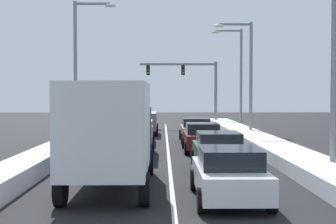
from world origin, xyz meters
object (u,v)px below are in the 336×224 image
object	(u,v)px
traffic_light_gantry	(192,79)
box_truck_center_lane_nearest	(111,130)
street_lamp_right_near	(325,23)
street_lamp_left_mid	(81,59)
suv_silver_center_lane_second	(132,135)
suv_gray_center_lane_fourth	(143,121)
street_lamp_right_far	(237,70)
sedan_white_right_lane_nearest	(229,174)
sedan_green_right_lane_second	(218,151)
sedan_tan_right_lane_fourth	(196,130)
street_lamp_right_mid	(246,69)
sedan_red_center_lane_third	(138,131)
sedan_maroon_right_lane_third	(202,137)

from	to	relation	value
traffic_light_gantry	box_truck_center_lane_nearest	bearing A→B (deg)	-97.72
street_lamp_right_near	street_lamp_left_mid	xyz separation A→B (m)	(-10.97, 13.35, -0.35)
suv_silver_center_lane_second	suv_gray_center_lane_fourth	size ratio (longest dim) A/B	1.00
street_lamp_right_far	street_lamp_left_mid	bearing A→B (deg)	-135.42
sedan_white_right_lane_nearest	sedan_green_right_lane_second	distance (m)	5.92
sedan_white_right_lane_nearest	street_lamp_right_far	size ratio (longest dim) A/B	0.53
sedan_tan_right_lane_fourth	street_lamp_left_mid	xyz separation A→B (m)	(-7.21, -0.47, 4.46)
street_lamp_right_mid	street_lamp_left_mid	size ratio (longest dim) A/B	0.91
sedan_white_right_lane_nearest	street_lamp_left_mid	size ratio (longest dim) A/B	0.51
sedan_green_right_lane_second	suv_silver_center_lane_second	size ratio (longest dim) A/B	0.92
sedan_red_center_lane_third	street_lamp_right_mid	world-z (taller)	street_lamp_right_mid
sedan_tan_right_lane_fourth	street_lamp_right_near	xyz separation A→B (m)	(3.76, -13.82, 4.81)
box_truck_center_lane_nearest	sedan_green_right_lane_second	bearing A→B (deg)	47.47
sedan_green_right_lane_second	sedan_maroon_right_lane_third	distance (m)	6.37
box_truck_center_lane_nearest	street_lamp_left_mid	distance (m)	16.34
street_lamp_right_near	street_lamp_right_far	xyz separation A→B (m)	(0.48, 24.63, -0.47)
suv_gray_center_lane_fourth	street_lamp_right_mid	world-z (taller)	street_lamp_right_mid
box_truck_center_lane_nearest	street_lamp_right_mid	bearing A→B (deg)	68.58
box_truck_center_lane_nearest	street_lamp_right_mid	size ratio (longest dim) A/B	0.90
sedan_white_right_lane_nearest	sedan_maroon_right_lane_third	xyz separation A→B (m)	(0.20, 12.27, 0.00)
sedan_red_center_lane_third	traffic_light_gantry	bearing A→B (deg)	76.40
sedan_white_right_lane_nearest	street_lamp_right_far	world-z (taller)	street_lamp_right_far
box_truck_center_lane_nearest	street_lamp_right_far	distance (m)	28.23
sedan_white_right_lane_nearest	suv_silver_center_lane_second	xyz separation A→B (m)	(-3.40, 10.60, 0.25)
suv_silver_center_lane_second	street_lamp_right_near	world-z (taller)	street_lamp_right_near
sedan_tan_right_lane_fourth	sedan_red_center_lane_third	bearing A→B (deg)	-162.22
suv_silver_center_lane_second	suv_gray_center_lane_fourth	distance (m)	12.80
sedan_green_right_lane_second	street_lamp_right_mid	world-z (taller)	street_lamp_right_mid
suv_silver_center_lane_second	street_lamp_left_mid	size ratio (longest dim) A/B	0.56
sedan_green_right_lane_second	sedan_tan_right_lane_fourth	size ratio (longest dim) A/B	1.00
box_truck_center_lane_nearest	street_lamp_right_near	size ratio (longest dim) A/B	0.76
sedan_tan_right_lane_fourth	traffic_light_gantry	distance (m)	17.38
box_truck_center_lane_nearest	traffic_light_gantry	xyz separation A→B (m)	(4.48, 33.04, 2.60)
traffic_light_gantry	street_lamp_right_near	distance (m)	30.94
suv_silver_center_lane_second	traffic_light_gantry	bearing A→B (deg)	79.72
street_lamp_right_near	sedan_tan_right_lane_fourth	bearing A→B (deg)	105.21
sedan_green_right_lane_second	street_lamp_right_far	distance (m)	23.47
sedan_white_right_lane_nearest	street_lamp_right_mid	world-z (taller)	street_lamp_right_mid
sedan_red_center_lane_third	sedan_white_right_lane_nearest	bearing A→B (deg)	-78.45
sedan_maroon_right_lane_third	sedan_tan_right_lane_fourth	xyz separation A→B (m)	(0.03, 5.52, 0.00)
sedan_tan_right_lane_fourth	box_truck_center_lane_nearest	world-z (taller)	box_truck_center_lane_nearest
sedan_green_right_lane_second	street_lamp_right_near	world-z (taller)	street_lamp_right_near
box_truck_center_lane_nearest	suv_silver_center_lane_second	bearing A→B (deg)	89.37
sedan_maroon_right_lane_third	box_truck_center_lane_nearest	world-z (taller)	box_truck_center_lane_nearest
box_truck_center_lane_nearest	sedan_maroon_right_lane_third	bearing A→B (deg)	70.71
suv_silver_center_lane_second	sedan_red_center_lane_third	world-z (taller)	suv_silver_center_lane_second
suv_gray_center_lane_fourth	street_lamp_right_far	xyz separation A→B (m)	(7.77, 5.21, 4.08)
sedan_red_center_lane_third	street_lamp_right_far	size ratio (longest dim) A/B	0.53
sedan_red_center_lane_third	traffic_light_gantry	xyz separation A→B (m)	(4.38, 18.12, 3.73)
sedan_green_right_lane_second	traffic_light_gantry	bearing A→B (deg)	88.76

